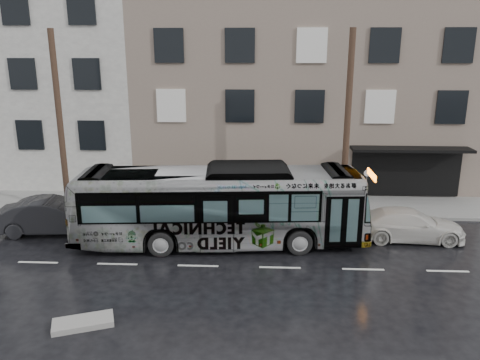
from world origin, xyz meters
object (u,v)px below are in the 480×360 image
(sign_post, at_px, (365,192))
(bus, at_px, (220,206))
(white_sedan, at_px, (409,225))
(utility_pole_front, at_px, (347,126))
(dark_sedan, at_px, (53,216))
(utility_pole_rear, at_px, (60,124))

(sign_post, distance_m, bus, 7.78)
(white_sedan, bearing_deg, sign_post, 29.58)
(utility_pole_front, xyz_separation_m, white_sedan, (2.50, -2.65, -3.96))
(bus, bearing_deg, white_sedan, -88.52)
(bus, height_order, dark_sedan, bus)
(utility_pole_front, height_order, white_sedan, utility_pole_front)
(bus, xyz_separation_m, white_sedan, (8.32, 0.86, -1.04))
(utility_pole_rear, height_order, bus, utility_pole_rear)
(utility_pole_rear, height_order, sign_post, utility_pole_rear)
(utility_pole_rear, xyz_separation_m, bus, (8.17, -3.51, -2.92))
(bus, height_order, white_sedan, bus)
(utility_pole_rear, bearing_deg, bus, -23.26)
(utility_pole_rear, xyz_separation_m, sign_post, (15.10, 0.00, -3.30))
(utility_pole_front, distance_m, dark_sedan, 14.39)
(utility_pole_front, xyz_separation_m, dark_sedan, (-13.61, -2.63, -3.84))
(utility_pole_front, relative_size, bus, 0.73)
(utility_pole_front, height_order, dark_sedan, utility_pole_front)
(utility_pole_rear, bearing_deg, white_sedan, -9.14)
(utility_pole_front, relative_size, utility_pole_rear, 1.00)
(utility_pole_front, distance_m, sign_post, 3.48)
(utility_pole_front, distance_m, white_sedan, 5.38)
(bus, relative_size, white_sedan, 2.60)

